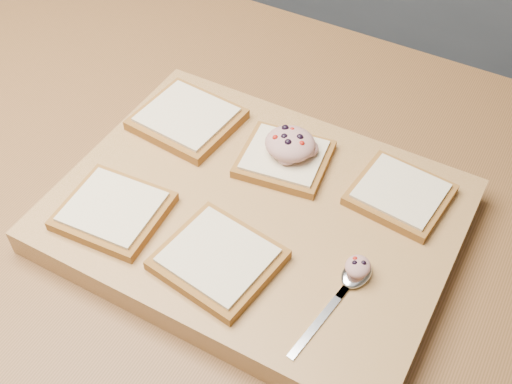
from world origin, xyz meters
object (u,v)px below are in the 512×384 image
cutting_board (256,216)px  bread_far_center (284,158)px  spoon (351,280)px  tuna_salad_dollop (290,143)px

cutting_board → bread_far_center: bread_far_center is taller
bread_far_center → spoon: bearing=-41.0°
spoon → cutting_board: bearing=162.2°
cutting_board → spoon: (0.15, -0.05, 0.02)m
tuna_salad_dollop → cutting_board: bearing=-90.0°
cutting_board → tuna_salad_dollop: 0.11m
cutting_board → spoon: bearing=-17.8°
cutting_board → tuna_salad_dollop: size_ratio=7.29×
cutting_board → bread_far_center: (-0.00, 0.09, 0.03)m
cutting_board → spoon: 0.16m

